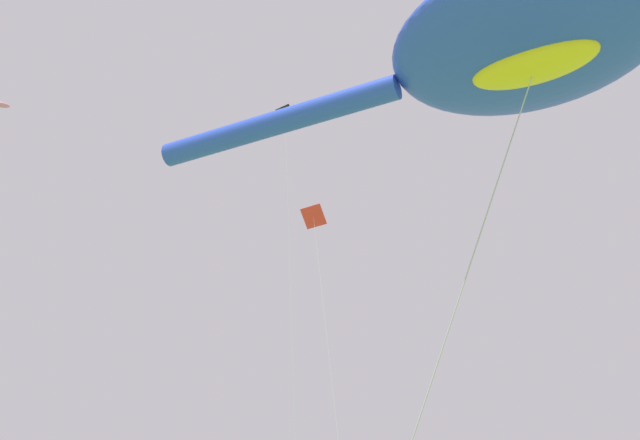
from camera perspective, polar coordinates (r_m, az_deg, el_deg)
name	(u,v)px	position (r m, az deg, el deg)	size (l,w,h in m)	color
big_show_kite	(518,43)	(15.87, 14.43, 12.55)	(8.43, 10.48, 12.93)	blue
small_kite_diamond_red	(287,164)	(35.30, -2.49, 4.17)	(1.68, 0.80, 24.81)	black
small_kite_delta_white	(315,233)	(40.62, -0.35, -0.98)	(1.46, 3.75, 23.10)	red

